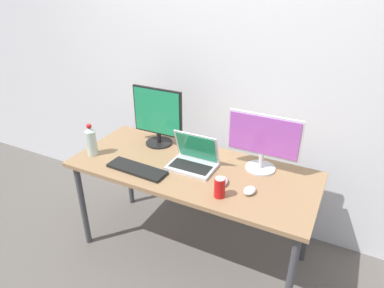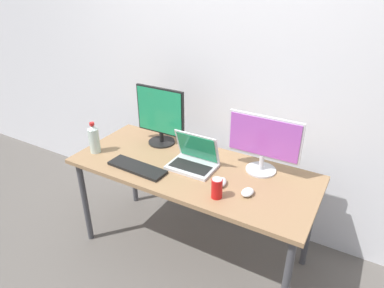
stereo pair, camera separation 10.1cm
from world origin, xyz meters
The scene contains 11 objects.
ground_plane centered at (0.00, 0.00, 0.00)m, with size 16.00×16.00×0.00m, color #5B5651.
wall_back centered at (0.00, 0.59, 1.30)m, with size 7.00×0.08×2.60m, color silver.
work_desk centered at (0.00, 0.00, 0.67)m, with size 1.66×0.70×0.74m.
monitor_left centered at (-0.39, 0.20, 0.97)m, with size 0.40×0.20×0.44m.
monitor_center centered at (0.41, 0.19, 0.96)m, with size 0.48×0.20×0.39m.
laptop_silver centered at (0.00, 0.02, 0.79)m, with size 0.31×0.23×0.23m.
keyboard_main centered at (-0.31, -0.20, 0.75)m, with size 0.42×0.13×0.02m, color black.
mouse_by_keyboard centered at (0.44, -0.10, 0.76)m, with size 0.07×0.10×0.04m, color silver.
mouse_by_laptop centered at (0.26, -0.09, 0.76)m, with size 0.06×0.11×0.04m, color silver.
water_bottle centered at (-0.72, -0.15, 0.85)m, with size 0.08×0.08×0.23m.
soda_can_near_keyboard centered at (0.29, -0.22, 0.80)m, with size 0.07×0.07×0.13m.
Camera 2 is at (0.98, -1.71, 1.94)m, focal length 32.00 mm.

